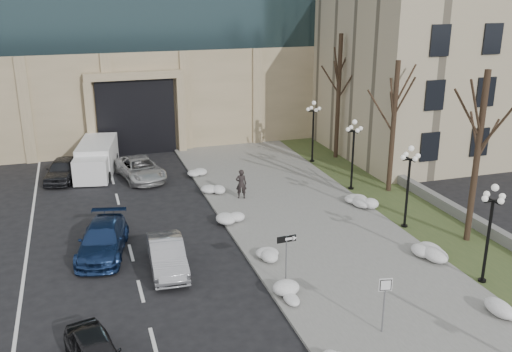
# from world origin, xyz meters

# --- Properties ---
(sidewalk) EXTENTS (9.00, 40.00, 0.12)m
(sidewalk) POSITION_xyz_m (3.50, 14.00, 0.06)
(sidewalk) COLOR gray
(sidewalk) RESTS_ON ground
(curb) EXTENTS (0.30, 40.00, 0.14)m
(curb) POSITION_xyz_m (-1.00, 14.00, 0.07)
(curb) COLOR gray
(curb) RESTS_ON ground
(grass_strip) EXTENTS (4.00, 40.00, 0.10)m
(grass_strip) POSITION_xyz_m (10.00, 14.00, 0.05)
(grass_strip) COLOR #394B25
(grass_strip) RESTS_ON ground
(stone_wall) EXTENTS (0.50, 30.00, 0.70)m
(stone_wall) POSITION_xyz_m (12.00, 16.00, 0.35)
(stone_wall) COLOR gray
(stone_wall) RESTS_ON ground
(classical_building) EXTENTS (22.00, 18.12, 12.00)m
(classical_building) POSITION_xyz_m (22.00, 27.98, 6.00)
(classical_building) COLOR tan
(classical_building) RESTS_ON ground
(car_b) EXTENTS (1.79, 4.60, 1.49)m
(car_b) POSITION_xyz_m (-5.03, 11.61, 0.75)
(car_b) COLOR #A4A5AB
(car_b) RESTS_ON ground
(car_c) EXTENTS (3.22, 5.62, 1.53)m
(car_c) POSITION_xyz_m (-7.81, 14.28, 0.77)
(car_c) COLOR navy
(car_c) RESTS_ON ground
(car_d) EXTENTS (3.43, 5.71, 1.48)m
(car_d) POSITION_xyz_m (-4.59, 25.60, 0.74)
(car_d) COLOR silver
(car_d) RESTS_ON ground
(car_e) EXTENTS (2.83, 4.80, 1.53)m
(car_e) POSITION_xyz_m (-9.75, 26.94, 0.77)
(car_e) COLOR #2B2C30
(car_e) RESTS_ON ground
(pedestrian) EXTENTS (0.77, 0.60, 1.88)m
(pedestrian) POSITION_xyz_m (0.92, 19.51, 1.06)
(pedestrian) COLOR black
(pedestrian) RESTS_ON sidewalk
(box_truck) EXTENTS (3.50, 7.01, 2.13)m
(box_truck) POSITION_xyz_m (-7.39, 28.02, 1.03)
(box_truck) COLOR silver
(box_truck) RESTS_ON ground
(one_way_sign) EXTENTS (0.93, 0.25, 2.50)m
(one_way_sign) POSITION_xyz_m (-0.12, 8.39, 2.07)
(one_way_sign) COLOR slate
(one_way_sign) RESTS_ON ground
(keep_sign) EXTENTS (0.52, 0.15, 2.42)m
(keep_sign) POSITION_xyz_m (1.97, 3.84, 1.78)
(keep_sign) COLOR slate
(keep_sign) RESTS_ON ground
(snow_clump_c) EXTENTS (1.10, 1.60, 0.36)m
(snow_clump_c) POSITION_xyz_m (-0.55, 7.15, 0.30)
(snow_clump_c) COLOR white
(snow_clump_c) RESTS_ON sidewalk
(snow_clump_d) EXTENTS (1.10, 1.60, 0.36)m
(snow_clump_d) POSITION_xyz_m (-0.33, 11.10, 0.30)
(snow_clump_d) COLOR white
(snow_clump_d) RESTS_ON sidewalk
(snow_clump_e) EXTENTS (1.10, 1.60, 0.36)m
(snow_clump_e) POSITION_xyz_m (-0.77, 16.21, 0.30)
(snow_clump_e) COLOR white
(snow_clump_e) RESTS_ON sidewalk
(snow_clump_f) EXTENTS (1.10, 1.60, 0.36)m
(snow_clump_f) POSITION_xyz_m (-0.61, 21.00, 0.30)
(snow_clump_f) COLOR white
(snow_clump_f) RESTS_ON sidewalk
(snow_clump_g) EXTENTS (1.10, 1.60, 0.36)m
(snow_clump_g) POSITION_xyz_m (-0.80, 25.19, 0.30)
(snow_clump_g) COLOR white
(snow_clump_g) RESTS_ON sidewalk
(snow_clump_h) EXTENTS (1.10, 1.60, 0.36)m
(snow_clump_h) POSITION_xyz_m (7.43, 3.52, 0.30)
(snow_clump_h) COLOR white
(snow_clump_h) RESTS_ON sidewalk
(snow_clump_i) EXTENTS (1.10, 1.60, 0.36)m
(snow_clump_i) POSITION_xyz_m (7.52, 8.90, 0.30)
(snow_clump_i) COLOR white
(snow_clump_i) RESTS_ON sidewalk
(snow_clump_j) EXTENTS (1.10, 1.60, 0.36)m
(snow_clump_j) POSITION_xyz_m (7.61, 15.52, 0.30)
(snow_clump_j) COLOR white
(snow_clump_j) RESTS_ON sidewalk
(snow_clump_k) EXTENTS (1.10, 1.60, 0.36)m
(snow_clump_k) POSITION_xyz_m (7.53, 16.47, 0.30)
(snow_clump_k) COLOR white
(snow_clump_k) RESTS_ON sidewalk
(lamppost_a) EXTENTS (1.18, 1.18, 4.76)m
(lamppost_a) POSITION_xyz_m (8.30, 6.00, 3.07)
(lamppost_a) COLOR black
(lamppost_a) RESTS_ON ground
(lamppost_b) EXTENTS (1.18, 1.18, 4.76)m
(lamppost_b) POSITION_xyz_m (8.30, 12.50, 3.07)
(lamppost_b) COLOR black
(lamppost_b) RESTS_ON ground
(lamppost_c) EXTENTS (1.18, 1.18, 4.76)m
(lamppost_c) POSITION_xyz_m (8.30, 19.00, 3.07)
(lamppost_c) COLOR black
(lamppost_c) RESTS_ON ground
(lamppost_d) EXTENTS (1.18, 1.18, 4.76)m
(lamppost_d) POSITION_xyz_m (8.30, 25.50, 3.07)
(lamppost_d) COLOR black
(lamppost_d) RESTS_ON ground
(tree_near) EXTENTS (3.20, 3.20, 9.00)m
(tree_near) POSITION_xyz_m (10.50, 10.00, 5.83)
(tree_near) COLOR black
(tree_near) RESTS_ON ground
(tree_mid) EXTENTS (3.20, 3.20, 8.50)m
(tree_mid) POSITION_xyz_m (10.50, 18.00, 5.50)
(tree_mid) COLOR black
(tree_mid) RESTS_ON ground
(tree_far) EXTENTS (3.20, 3.20, 9.50)m
(tree_far) POSITION_xyz_m (10.50, 26.00, 6.15)
(tree_far) COLOR black
(tree_far) RESTS_ON ground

